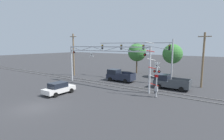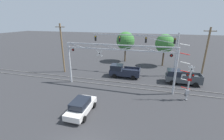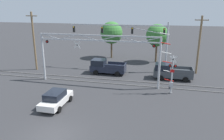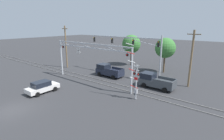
{
  "view_description": "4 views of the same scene",
  "coord_description": "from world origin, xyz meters",
  "px_view_note": "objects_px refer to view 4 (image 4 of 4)",
  "views": [
    {
      "loc": [
        16.2,
        -9.47,
        6.38
      ],
      "look_at": [
        -0.24,
        14.13,
        2.22
      ],
      "focal_mm": 28.0,
      "sensor_mm": 36.0,
      "label": 1
    },
    {
      "loc": [
        4.46,
        -7.22,
        9.25
      ],
      "look_at": [
        -1.23,
        13.23,
        2.05
      ],
      "focal_mm": 24.0,
      "sensor_mm": 36.0,
      "label": 2
    },
    {
      "loc": [
        7.62,
        -13.0,
        9.48
      ],
      "look_at": [
        2.03,
        10.7,
        2.25
      ],
      "focal_mm": 35.0,
      "sensor_mm": 36.0,
      "label": 3
    },
    {
      "loc": [
        18.79,
        -6.7,
        8.88
      ],
      "look_at": [
        1.91,
        14.65,
        1.74
      ],
      "focal_mm": 28.0,
      "sensor_mm": 36.0,
      "label": 4
    }
  ],
  "objects_px": {
    "crossing_signal_mast": "(135,81)",
    "background_tree_far_left_verge": "(131,44)",
    "traffic_signal_span": "(137,47)",
    "pickup_truck_following": "(155,81)",
    "utility_pole_left": "(66,46)",
    "sedan_waiting": "(42,87)",
    "crossing_gantry": "(90,55)",
    "utility_pole_right": "(191,58)",
    "pickup_truck_lead": "(108,71)",
    "background_tree_beyond_span": "(165,48)"
  },
  "relations": [
    {
      "from": "crossing_signal_mast",
      "to": "background_tree_far_left_verge",
      "type": "height_order",
      "value": "crossing_signal_mast"
    },
    {
      "from": "traffic_signal_span",
      "to": "pickup_truck_following",
      "type": "xyz_separation_m",
      "value": [
        4.95,
        -3.04,
        -4.28
      ]
    },
    {
      "from": "pickup_truck_following",
      "to": "utility_pole_left",
      "type": "relative_size",
      "value": 0.58
    },
    {
      "from": "crossing_signal_mast",
      "to": "utility_pole_left",
      "type": "distance_m",
      "value": 20.49
    },
    {
      "from": "traffic_signal_span",
      "to": "utility_pole_left",
      "type": "xyz_separation_m",
      "value": [
        -14.96,
        -3.19,
        -0.8
      ]
    },
    {
      "from": "sedan_waiting",
      "to": "utility_pole_left",
      "type": "bearing_deg",
      "value": 129.0
    },
    {
      "from": "crossing_gantry",
      "to": "sedan_waiting",
      "type": "bearing_deg",
      "value": -107.21
    },
    {
      "from": "traffic_signal_span",
      "to": "sedan_waiting",
      "type": "distance_m",
      "value": 16.03
    },
    {
      "from": "sedan_waiting",
      "to": "background_tree_far_left_verge",
      "type": "relative_size",
      "value": 0.63
    },
    {
      "from": "traffic_signal_span",
      "to": "utility_pole_right",
      "type": "relative_size",
      "value": 1.81
    },
    {
      "from": "crossing_gantry",
      "to": "traffic_signal_span",
      "type": "height_order",
      "value": "traffic_signal_span"
    },
    {
      "from": "traffic_signal_span",
      "to": "pickup_truck_lead",
      "type": "bearing_deg",
      "value": -146.2
    },
    {
      "from": "sedan_waiting",
      "to": "background_tree_beyond_span",
      "type": "distance_m",
      "value": 22.03
    },
    {
      "from": "sedan_waiting",
      "to": "utility_pole_right",
      "type": "height_order",
      "value": "utility_pole_right"
    },
    {
      "from": "background_tree_beyond_span",
      "to": "sedan_waiting",
      "type": "bearing_deg",
      "value": -113.82
    },
    {
      "from": "sedan_waiting",
      "to": "crossing_signal_mast",
      "type": "bearing_deg",
      "value": 28.17
    },
    {
      "from": "background_tree_far_left_verge",
      "to": "crossing_gantry",
      "type": "bearing_deg",
      "value": -83.37
    },
    {
      "from": "crossing_signal_mast",
      "to": "utility_pole_left",
      "type": "relative_size",
      "value": 0.78
    },
    {
      "from": "traffic_signal_span",
      "to": "background_tree_far_left_verge",
      "type": "xyz_separation_m",
      "value": [
        -5.57,
        7.09,
        -0.58
      ]
    },
    {
      "from": "utility_pole_right",
      "to": "pickup_truck_following",
      "type": "bearing_deg",
      "value": -137.23
    },
    {
      "from": "utility_pole_right",
      "to": "background_tree_beyond_span",
      "type": "height_order",
      "value": "utility_pole_right"
    },
    {
      "from": "crossing_signal_mast",
      "to": "sedan_waiting",
      "type": "relative_size",
      "value": 1.6
    },
    {
      "from": "pickup_truck_lead",
      "to": "utility_pole_left",
      "type": "bearing_deg",
      "value": -177.46
    },
    {
      "from": "utility_pole_left",
      "to": "crossing_gantry",
      "type": "bearing_deg",
      "value": -19.59
    },
    {
      "from": "traffic_signal_span",
      "to": "pickup_truck_following",
      "type": "relative_size",
      "value": 2.94
    },
    {
      "from": "traffic_signal_span",
      "to": "pickup_truck_lead",
      "type": "relative_size",
      "value": 2.96
    },
    {
      "from": "crossing_gantry",
      "to": "pickup_truck_following",
      "type": "bearing_deg",
      "value": 24.62
    },
    {
      "from": "sedan_waiting",
      "to": "pickup_truck_lead",
      "type": "bearing_deg",
      "value": 79.78
    },
    {
      "from": "crossing_gantry",
      "to": "pickup_truck_lead",
      "type": "bearing_deg",
      "value": 91.47
    },
    {
      "from": "pickup_truck_lead",
      "to": "sedan_waiting",
      "type": "height_order",
      "value": "pickup_truck_lead"
    },
    {
      "from": "crossing_signal_mast",
      "to": "traffic_signal_span",
      "type": "relative_size",
      "value": 0.46
    },
    {
      "from": "crossing_gantry",
      "to": "pickup_truck_lead",
      "type": "height_order",
      "value": "crossing_gantry"
    },
    {
      "from": "crossing_gantry",
      "to": "sedan_waiting",
      "type": "height_order",
      "value": "crossing_gantry"
    },
    {
      "from": "pickup_truck_following",
      "to": "utility_pole_right",
      "type": "distance_m",
      "value": 5.98
    },
    {
      "from": "crossing_gantry",
      "to": "traffic_signal_span",
      "type": "bearing_deg",
      "value": 61.12
    },
    {
      "from": "traffic_signal_span",
      "to": "utility_pole_left",
      "type": "height_order",
      "value": "utility_pole_left"
    },
    {
      "from": "crossing_gantry",
      "to": "crossing_signal_mast",
      "type": "height_order",
      "value": "crossing_signal_mast"
    },
    {
      "from": "crossing_gantry",
      "to": "background_tree_beyond_span",
      "type": "relative_size",
      "value": 2.3
    },
    {
      "from": "pickup_truck_following",
      "to": "sedan_waiting",
      "type": "bearing_deg",
      "value": -134.92
    },
    {
      "from": "utility_pole_left",
      "to": "crossing_signal_mast",
      "type": "bearing_deg",
      "value": -14.57
    },
    {
      "from": "utility_pole_right",
      "to": "background_tree_beyond_span",
      "type": "xyz_separation_m",
      "value": [
        -5.98,
        5.35,
        0.41
      ]
    },
    {
      "from": "pickup_truck_lead",
      "to": "sedan_waiting",
      "type": "bearing_deg",
      "value": -100.22
    },
    {
      "from": "crossing_gantry",
      "to": "sedan_waiting",
      "type": "xyz_separation_m",
      "value": [
        -2.17,
        -7.01,
        -3.56
      ]
    },
    {
      "from": "traffic_signal_span",
      "to": "background_tree_beyond_span",
      "type": "relative_size",
      "value": 2.26
    },
    {
      "from": "pickup_truck_following",
      "to": "crossing_gantry",
      "type": "bearing_deg",
      "value": -155.38
    },
    {
      "from": "pickup_truck_lead",
      "to": "utility_pole_right",
      "type": "height_order",
      "value": "utility_pole_right"
    },
    {
      "from": "pickup_truck_lead",
      "to": "pickup_truck_following",
      "type": "bearing_deg",
      "value": -2.18
    },
    {
      "from": "crossing_gantry",
      "to": "crossing_signal_mast",
      "type": "xyz_separation_m",
      "value": [
        8.69,
        -1.2,
        -2.03
      ]
    },
    {
      "from": "utility_pole_left",
      "to": "background_tree_beyond_span",
      "type": "xyz_separation_m",
      "value": [
        17.62,
        8.9,
        0.18
      ]
    },
    {
      "from": "traffic_signal_span",
      "to": "pickup_truck_following",
      "type": "height_order",
      "value": "traffic_signal_span"
    }
  ]
}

